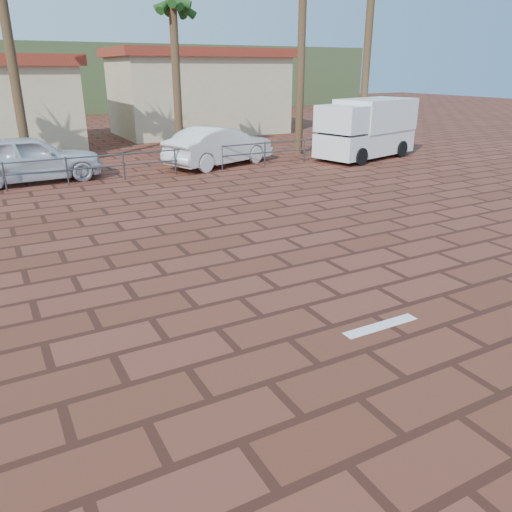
% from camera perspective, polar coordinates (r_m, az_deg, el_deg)
% --- Properties ---
extents(ground, '(120.00, 120.00, 0.00)m').
position_cam_1_polar(ground, '(8.83, 5.46, -5.71)').
color(ground, brown).
rests_on(ground, ground).
extents(paint_stripe, '(1.40, 0.22, 0.01)m').
position_cam_1_polar(paint_stripe, '(8.40, 14.08, -7.74)').
color(paint_stripe, white).
rests_on(paint_stripe, ground).
extents(guardrail, '(24.06, 0.06, 1.00)m').
position_cam_1_polar(guardrail, '(19.33, -14.92, 10.40)').
color(guardrail, '#47494F').
rests_on(guardrail, ground).
extents(palm_center, '(2.40, 2.40, 7.75)m').
position_cam_1_polar(palm_center, '(23.55, -9.53, 26.42)').
color(palm_center, brown).
rests_on(palm_center, ground).
extents(building_east, '(10.60, 6.60, 5.00)m').
position_cam_1_polar(building_east, '(33.00, -6.58, 18.20)').
color(building_east, beige).
rests_on(building_east, ground).
extents(hill_front, '(70.00, 18.00, 6.00)m').
position_cam_1_polar(hill_front, '(56.70, -25.28, 17.95)').
color(hill_front, '#384C28').
rests_on(hill_front, ground).
extents(campervan, '(5.38, 3.28, 2.60)m').
position_cam_1_polar(campervan, '(23.93, 12.54, 14.14)').
color(campervan, white).
rests_on(campervan, ground).
extents(car_silver, '(5.07, 2.21, 1.70)m').
position_cam_1_polar(car_silver, '(20.07, -24.49, 10.11)').
color(car_silver, silver).
rests_on(car_silver, ground).
extents(car_white, '(5.24, 3.25, 1.63)m').
position_cam_1_polar(car_white, '(21.65, -4.19, 12.43)').
color(car_white, silver).
rests_on(car_white, ground).
extents(street_sign, '(0.50, 0.17, 2.49)m').
position_cam_1_polar(street_sign, '(24.89, 13.60, 15.15)').
color(street_sign, gray).
rests_on(street_sign, ground).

